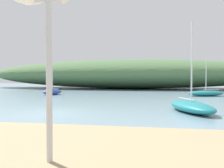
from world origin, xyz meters
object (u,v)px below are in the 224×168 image
(mast_structure, at_px, (35,7))
(sailboat_inner_mooring, at_px, (52,92))
(sailboat_centre_water, at_px, (191,106))
(sailboat_far_left, at_px, (206,93))

(mast_structure, distance_m, sailboat_inner_mooring, 21.66)
(sailboat_centre_water, bearing_deg, mast_structure, -115.58)
(sailboat_inner_mooring, height_order, sailboat_centre_water, sailboat_centre_water)
(sailboat_far_left, height_order, sailboat_centre_water, sailboat_centre_water)
(sailboat_inner_mooring, bearing_deg, sailboat_centre_water, -40.38)
(mast_structure, bearing_deg, sailboat_inner_mooring, 113.38)
(mast_structure, relative_size, sailboat_centre_water, 0.74)
(sailboat_far_left, xyz_separation_m, sailboat_inner_mooring, (-15.90, -1.07, 0.02))
(sailboat_inner_mooring, relative_size, sailboat_centre_water, 0.59)
(sailboat_centre_water, bearing_deg, sailboat_far_left, 75.23)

